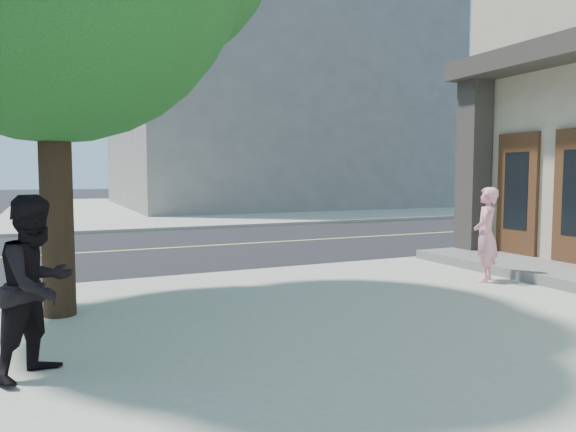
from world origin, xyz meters
name	(u,v)px	position (x,y,z in m)	size (l,w,h in m)	color
road_ew	(2,258)	(0.00, 4.50, 0.01)	(140.00, 9.00, 0.01)	black
sidewalk_ne	(264,205)	(13.50, 21.50, 0.06)	(29.00, 25.00, 0.12)	#9A9B89
filler_ne	(268,93)	(14.00, 22.00, 7.12)	(18.00, 16.00, 14.00)	slate
man_on_phone	(486,235)	(7.86, -2.75, 0.93)	(0.59, 0.39, 1.62)	pink
pedestrian	(37,286)	(0.92, -4.32, 0.95)	(0.80, 0.63, 1.65)	black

